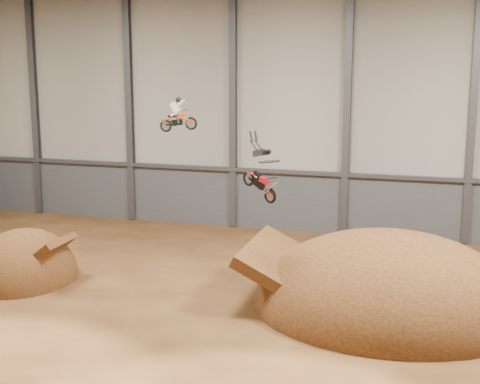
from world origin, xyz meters
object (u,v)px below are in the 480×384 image
at_px(takeoff_ramp, 24,279).
at_px(fmx_rider_a, 179,113).
at_px(landing_ramp, 387,309).
at_px(fmx_rider_b, 257,166).

bearing_deg(takeoff_ramp, fmx_rider_a, 30.24).
height_order(landing_ramp, fmx_rider_b, fmx_rider_b).
bearing_deg(takeoff_ramp, landing_ramp, 3.51).
height_order(takeoff_ramp, fmx_rider_b, fmx_rider_b).
relative_size(landing_ramp, fmx_rider_b, 4.38).
height_order(landing_ramp, fmx_rider_a, fmx_rider_a).
xyz_separation_m(landing_ramp, fmx_rider_b, (-5.11, -1.57, 5.90)).
bearing_deg(fmx_rider_b, fmx_rider_a, 169.72).
height_order(takeoff_ramp, landing_ramp, landing_ramp).
bearing_deg(fmx_rider_a, landing_ramp, -12.86).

